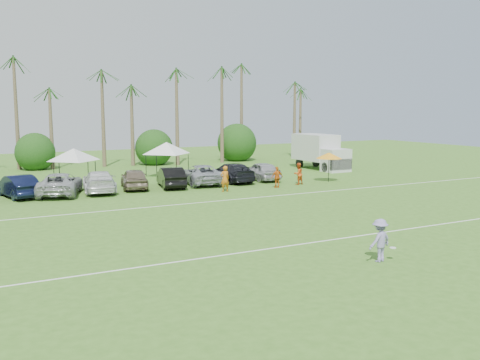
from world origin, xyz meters
name	(u,v)px	position (x,y,z in m)	size (l,w,h in m)	color
ground	(310,258)	(0.00, 0.00, 0.00)	(120.00, 120.00, 0.00)	#407222
field_lines	(225,221)	(0.00, 8.00, 0.01)	(80.00, 12.10, 0.01)	white
palm_tree_3	(9,66)	(-8.00, 38.00, 10.06)	(2.40, 2.40, 11.90)	brown
palm_tree_4	(55,94)	(-4.00, 38.00, 7.48)	(2.40, 2.40, 8.90)	brown
palm_tree_5	(95,86)	(0.00, 38.00, 8.35)	(2.40, 2.40, 9.90)	brown
palm_tree_6	(133,78)	(4.00, 38.00, 9.21)	(2.40, 2.40, 10.90)	brown
palm_tree_7	(169,71)	(8.00, 38.00, 10.06)	(2.40, 2.40, 11.90)	brown
palm_tree_8	(211,96)	(13.00, 38.00, 7.48)	(2.40, 2.40, 8.90)	brown
palm_tree_9	(250,89)	(18.00, 38.00, 8.35)	(2.40, 2.40, 9.90)	brown
palm_tree_10	(286,82)	(23.00, 38.00, 9.21)	(2.40, 2.40, 10.90)	brown
palm_tree_11	(313,76)	(27.00, 38.00, 10.06)	(2.40, 2.40, 11.90)	brown
bush_tree_1	(35,152)	(-6.00, 39.00, 1.80)	(4.00, 4.00, 4.00)	brown
bush_tree_2	(150,147)	(6.00, 39.00, 1.80)	(4.00, 4.00, 4.00)	brown
bush_tree_3	(231,144)	(16.00, 39.00, 1.80)	(4.00, 4.00, 4.00)	brown
sideline_player_a	(225,179)	(4.58, 17.37, 0.96)	(0.70, 0.46, 1.92)	orange
sideline_player_b	(298,174)	(11.42, 17.89, 0.88)	(0.85, 0.66, 1.75)	#DB5418
sideline_player_c	(277,177)	(9.00, 17.19, 0.83)	(0.97, 0.40, 1.65)	orange
box_truck	(320,151)	(19.47, 25.95, 1.86)	(2.68, 6.76, 3.47)	silver
canopy_tent_left	(73,148)	(-4.60, 26.08, 2.94)	(4.24, 4.24, 3.44)	black
canopy_tent_right	(166,142)	(3.66, 27.28, 3.12)	(4.50, 4.50, 3.64)	black
market_umbrella	(329,156)	(14.56, 18.03, 2.21)	(2.21, 2.21, 2.47)	black
frisbee_player	(380,240)	(2.17, -1.76, 0.88)	(1.33, 0.85, 1.76)	#9186BE
parked_car_1	(18,186)	(-9.24, 21.81, 0.79)	(1.67, 4.79, 1.58)	black
parked_car_2	(60,184)	(-6.47, 21.49, 0.79)	(2.62, 5.68, 1.58)	#A9ABAD
parked_car_3	(99,181)	(-3.71, 21.47, 0.79)	(2.21, 5.44, 1.58)	silver
parked_car_4	(134,179)	(-0.94, 21.87, 0.79)	(1.86, 4.63, 1.58)	#786955
parked_car_5	(171,177)	(1.83, 21.32, 0.79)	(1.67, 4.79, 1.58)	black
parked_car_6	(201,174)	(4.60, 21.81, 0.79)	(2.62, 5.68, 1.58)	#A2A6AD
parked_car_7	(232,172)	(7.37, 21.80, 0.79)	(2.21, 5.44, 1.58)	black
parked_car_8	(262,171)	(10.13, 21.55, 0.79)	(1.86, 4.63, 1.58)	#AEAEB2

